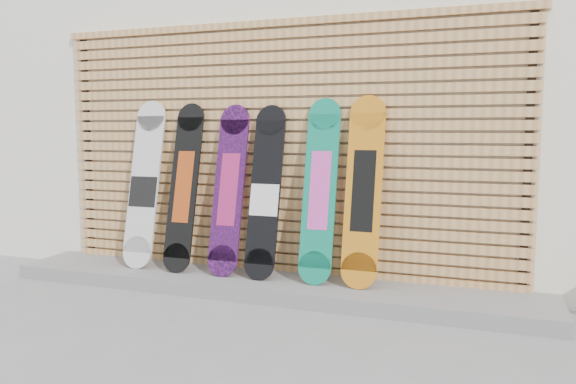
{
  "coord_description": "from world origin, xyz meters",
  "views": [
    {
      "loc": [
        1.59,
        -3.6,
        1.37
      ],
      "look_at": [
        0.03,
        0.75,
        0.85
      ],
      "focal_mm": 35.0,
      "sensor_mm": 36.0,
      "label": 1
    }
  ],
  "objects_px": {
    "snowboard_0": "(144,185)",
    "snowboard_1": "(184,187)",
    "snowboard_4": "(320,190)",
    "snowboard_3": "(265,193)",
    "snowboard_2": "(229,189)",
    "snowboard_5": "(363,191)"
  },
  "relations": [
    {
      "from": "snowboard_0",
      "to": "snowboard_5",
      "type": "bearing_deg",
      "value": 0.49
    },
    {
      "from": "snowboard_0",
      "to": "snowboard_4",
      "type": "relative_size",
      "value": 1.0
    },
    {
      "from": "snowboard_1",
      "to": "snowboard_4",
      "type": "distance_m",
      "value": 1.25
    },
    {
      "from": "snowboard_0",
      "to": "snowboard_1",
      "type": "relative_size",
      "value": 1.02
    },
    {
      "from": "snowboard_4",
      "to": "snowboard_5",
      "type": "relative_size",
      "value": 0.99
    },
    {
      "from": "snowboard_0",
      "to": "snowboard_4",
      "type": "height_order",
      "value": "snowboard_0"
    },
    {
      "from": "snowboard_0",
      "to": "snowboard_5",
      "type": "relative_size",
      "value": 0.99
    },
    {
      "from": "snowboard_3",
      "to": "snowboard_4",
      "type": "bearing_deg",
      "value": 1.38
    },
    {
      "from": "snowboard_2",
      "to": "snowboard_3",
      "type": "bearing_deg",
      "value": -0.12
    },
    {
      "from": "snowboard_2",
      "to": "snowboard_5",
      "type": "distance_m",
      "value": 1.18
    },
    {
      "from": "snowboard_0",
      "to": "snowboard_4",
      "type": "distance_m",
      "value": 1.67
    },
    {
      "from": "snowboard_3",
      "to": "snowboard_5",
      "type": "bearing_deg",
      "value": 0.91
    },
    {
      "from": "snowboard_0",
      "to": "snowboard_1",
      "type": "bearing_deg",
      "value": -0.37
    },
    {
      "from": "snowboard_2",
      "to": "snowboard_4",
      "type": "xyz_separation_m",
      "value": [
        0.82,
        0.01,
        0.02
      ]
    },
    {
      "from": "snowboard_4",
      "to": "snowboard_5",
      "type": "bearing_deg",
      "value": 0.29
    },
    {
      "from": "snowboard_3",
      "to": "snowboard_1",
      "type": "bearing_deg",
      "value": -179.5
    },
    {
      "from": "snowboard_1",
      "to": "snowboard_3",
      "type": "height_order",
      "value": "snowboard_1"
    },
    {
      "from": "snowboard_0",
      "to": "snowboard_3",
      "type": "relative_size",
      "value": 1.04
    },
    {
      "from": "snowboard_5",
      "to": "snowboard_1",
      "type": "bearing_deg",
      "value": -179.29
    },
    {
      "from": "snowboard_0",
      "to": "snowboard_5",
      "type": "height_order",
      "value": "snowboard_5"
    },
    {
      "from": "snowboard_0",
      "to": "snowboard_5",
      "type": "distance_m",
      "value": 2.03
    },
    {
      "from": "snowboard_2",
      "to": "snowboard_5",
      "type": "bearing_deg",
      "value": 0.61
    }
  ]
}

